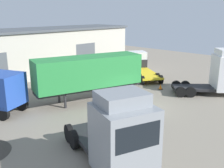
# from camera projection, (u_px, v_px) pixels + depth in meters

# --- Properties ---
(ground_plane) EXTENTS (60.00, 60.00, 0.00)m
(ground_plane) POSITION_uv_depth(u_px,v_px,m) (140.00, 108.00, 21.56)
(ground_plane) COLOR gray
(warehouse_building) EXTENTS (28.28, 6.77, 5.61)m
(warehouse_building) POSITION_uv_depth(u_px,v_px,m) (32.00, 52.00, 32.34)
(warehouse_building) COLOR #B7B2A3
(warehouse_building) RESTS_ON ground_plane
(tractor_unit_white) EXTENTS (5.92, 6.21, 4.32)m
(tractor_unit_white) POSITION_uv_depth(u_px,v_px,m) (222.00, 73.00, 24.56)
(tractor_unit_white) COLOR silver
(tractor_unit_white) RESTS_ON ground_plane
(container_trailer_green) EXTENTS (9.68, 5.09, 3.93)m
(container_trailer_green) POSITION_uv_depth(u_px,v_px,m) (89.00, 73.00, 22.68)
(container_trailer_green) COLOR #28843D
(container_trailer_green) RESTS_ON ground_plane
(tractor_unit_grey) EXTENTS (4.49, 6.99, 4.27)m
(tractor_unit_grey) POSITION_uv_depth(u_px,v_px,m) (119.00, 136.00, 12.21)
(tractor_unit_grey) COLOR gray
(tractor_unit_grey) RESTS_ON ground_plane
(flatbed_truck_white) EXTENTS (6.30, 7.68, 2.68)m
(flatbed_truck_white) POSITION_uv_depth(u_px,v_px,m) (138.00, 64.00, 32.92)
(flatbed_truck_white) COLOR silver
(flatbed_truck_white) RESTS_ON ground_plane
(traffic_cone) EXTENTS (0.40, 0.40, 0.55)m
(traffic_cone) POSITION_uv_depth(u_px,v_px,m) (160.00, 87.00, 26.55)
(traffic_cone) COLOR black
(traffic_cone) RESTS_ON ground_plane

